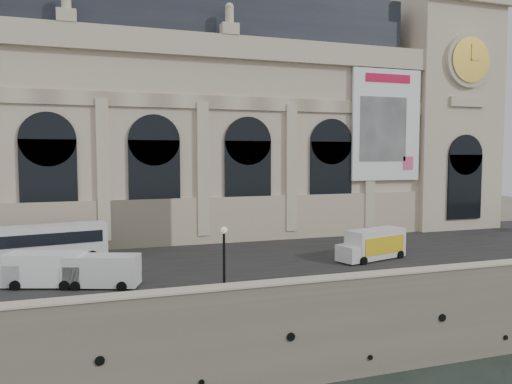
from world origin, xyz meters
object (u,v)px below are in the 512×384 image
at_px(van_b, 98,271).
at_px(box_truck, 372,245).
at_px(bus_left, 39,242).
at_px(lamp_right, 224,262).
at_px(van_c, 41,270).

xyz_separation_m(van_b, box_truck, (23.72, 1.96, 0.19)).
bearing_deg(bus_left, box_truck, -15.86).
relative_size(bus_left, box_truck, 1.60).
bearing_deg(box_truck, lamp_right, -156.40).
distance_m(bus_left, van_c, 8.63).
bearing_deg(lamp_right, bus_left, 130.50).
distance_m(box_truck, lamp_right, 17.15).
xyz_separation_m(van_b, lamp_right, (8.03, -4.90, 1.15)).
bearing_deg(van_b, bus_left, 115.23).
relative_size(van_b, box_truck, 0.78).
height_order(van_b, lamp_right, lamp_right).
height_order(box_truck, lamp_right, lamp_right).
bearing_deg(box_truck, bus_left, 164.14).
xyz_separation_m(van_c, box_truck, (27.63, 0.49, 0.12)).
height_order(van_c, lamp_right, lamp_right).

